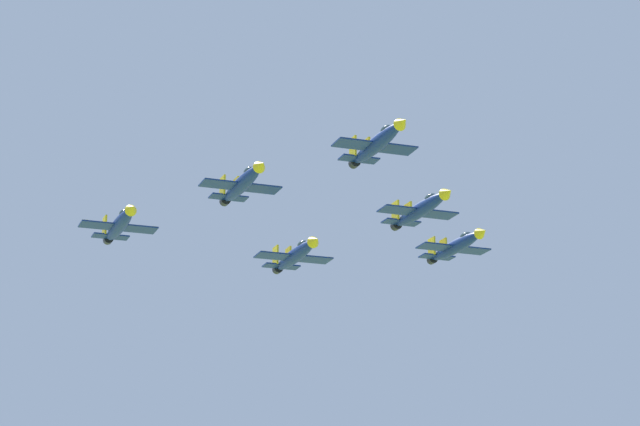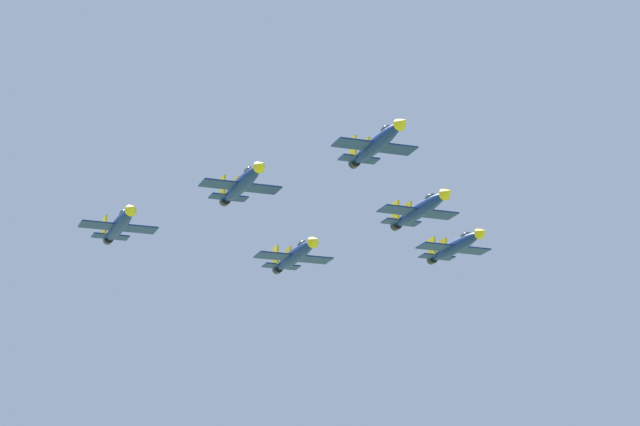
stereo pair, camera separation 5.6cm
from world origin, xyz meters
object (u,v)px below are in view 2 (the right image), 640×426
jet_lead (377,143)px  jet_slot_rear (295,255)px  jet_left_outer (456,246)px  jet_right_outer (119,224)px  jet_left_wingman (420,209)px  jet_right_wingman (242,183)px

jet_lead → jet_slot_rear: 33.08m
jet_lead → jet_left_outer: jet_lead is taller
jet_left_outer → jet_right_outer: (16.34, 52.33, -1.99)m
jet_right_outer → jet_slot_rear: 27.49m
jet_left_outer → jet_slot_rear: jet_left_outer is taller
jet_lead → jet_right_outer: bearing=-138.7°
jet_left_wingman → jet_right_wingman: bearing=-90.3°
jet_lead → jet_right_wingman: size_ratio=0.99×
jet_lead → jet_left_outer: (22.61, -35.78, -3.30)m
jet_left_wingman → jet_left_outer: jet_left_wingman is taller
jet_left_outer → jet_right_outer: 54.86m
jet_right_wingman → jet_right_outer: size_ratio=1.00×
jet_right_wingman → jet_right_outer: (19.48, 8.28, -2.98)m
jet_slot_rear → jet_lead: bearing=0.9°
jet_right_outer → jet_right_wingman: bearing=41.2°
jet_left_wingman → jet_left_outer: size_ratio=0.99×
jet_lead → jet_left_wingman: bearing=140.6°
jet_right_wingman → jet_slot_rear: 21.76m
jet_left_wingman → jet_slot_rear: size_ratio=1.00×
jet_left_wingman → jet_lead: bearing=-40.6°
jet_left_wingman → jet_slot_rear: bearing=-139.9°
jet_left_wingman → jet_slot_rear: jet_left_wingman is taller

